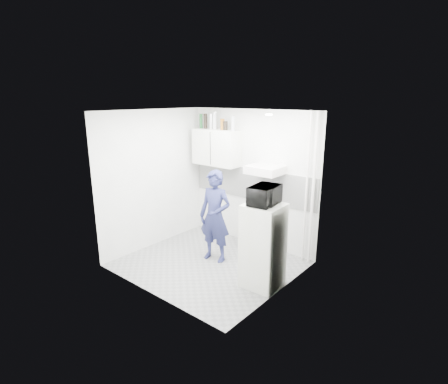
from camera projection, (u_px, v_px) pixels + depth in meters
The scene contains 24 objects.
floor at pixel (209, 264), 6.09m from camera, with size 2.80×2.80×0.00m, color gray.
ceiling at pixel (207, 111), 5.40m from camera, with size 2.80×2.80×0.00m, color white.
wall_back at pixel (252, 179), 6.68m from camera, with size 2.80×2.80×0.00m, color white.
wall_left at pixel (153, 179), 6.61m from camera, with size 2.60×2.60×0.00m, color white.
wall_right at pixel (282, 209), 4.89m from camera, with size 2.60×2.60×0.00m, color white.
person at pixel (215, 216), 6.06m from camera, with size 0.59×0.39×1.62m, color #212450.
stove at pixel (256, 231), 6.56m from camera, with size 0.47×0.47×0.76m, color white.
fridge at pixel (263, 246), 5.24m from camera, with size 0.54×0.54×1.30m, color silver.
stove_top at pixel (256, 211), 6.46m from camera, with size 0.46×0.46×0.03m, color black.
saucepan at pixel (253, 207), 6.45m from camera, with size 0.17×0.17×0.09m, color silver.
microwave at pixel (265, 195), 5.03m from camera, with size 0.34×0.51×0.28m, color black.
bottle_a at pixel (201, 121), 6.98m from camera, with size 0.07×0.07×0.29m, color #144C1E.
bottle_b at pixel (205, 121), 6.91m from camera, with size 0.08×0.08×0.29m, color black.
bottle_c at pixel (211, 121), 6.82m from camera, with size 0.07×0.07×0.29m, color silver.
bottle_d at pixel (215, 121), 6.75m from camera, with size 0.07×0.07×0.33m, color #B2B7BC.
canister_a at pixel (222, 124), 6.64m from camera, with size 0.08×0.08×0.21m, color brown.
canister_b at pixel (225, 126), 6.61m from camera, with size 0.09×0.09×0.17m, color black.
bottle_e at pixel (233, 123), 6.48m from camera, with size 0.07×0.07×0.27m, color #B2B7BC.
upper_cabinet at pixel (216, 147), 6.86m from camera, with size 1.00×0.35×0.70m, color silver.
range_hood at pixel (265, 170), 6.14m from camera, with size 0.60×0.50×0.14m, color white.
backsplash at pixel (251, 184), 6.69m from camera, with size 2.74×0.03×0.60m, color white.
pipe_a at pixel (313, 191), 5.82m from camera, with size 0.05×0.05×2.60m, color white.
pipe_b at pixel (306, 190), 5.89m from camera, with size 0.04×0.04×2.60m, color white.
ceiling_spot_fixture at pixel (269, 115), 4.95m from camera, with size 0.10×0.10×0.02m, color white.
Camera 1 is at (3.74, -4.10, 2.82)m, focal length 28.00 mm.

